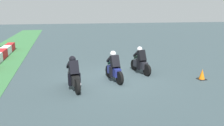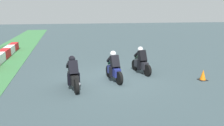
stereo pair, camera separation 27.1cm
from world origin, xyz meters
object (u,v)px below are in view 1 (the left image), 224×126
(rider_lane_b, at_px, (114,69))
(rider_lane_c, at_px, (74,76))
(traffic_cone, at_px, (202,75))
(rider_lane_a, at_px, (140,62))

(rider_lane_b, height_order, rider_lane_c, same)
(traffic_cone, bearing_deg, rider_lane_a, 52.12)
(rider_lane_a, height_order, rider_lane_b, same)
(rider_lane_b, relative_size, traffic_cone, 3.73)
(rider_lane_b, bearing_deg, rider_lane_a, -68.38)
(rider_lane_b, xyz_separation_m, traffic_cone, (-0.96, -4.45, -0.37))
(rider_lane_b, bearing_deg, traffic_cone, -110.46)
(rider_lane_b, xyz_separation_m, rider_lane_c, (-0.80, 2.08, 0.00))
(rider_lane_a, xyz_separation_m, traffic_cone, (-2.02, -2.60, -0.37))
(rider_lane_a, distance_m, rider_lane_c, 4.35)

